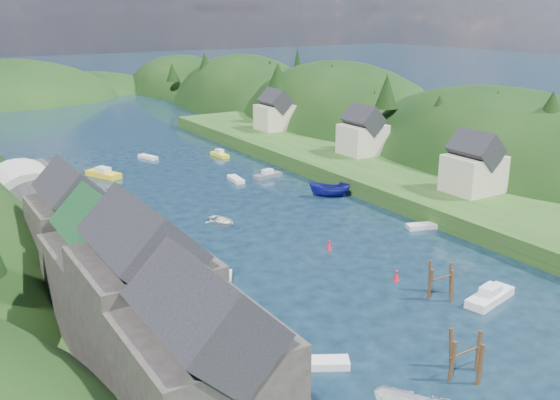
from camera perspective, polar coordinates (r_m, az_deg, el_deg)
ground at (r=95.34m, az=-6.99°, el=1.01°), size 600.00×600.00×0.00m
hillside_right at (r=140.64m, az=5.50°, el=3.20°), size 36.00×245.56×48.00m
far_hills at (r=214.29m, az=-20.88°, el=6.06°), size 103.00×68.00×44.00m
hill_trees at (r=105.97m, az=-10.72°, el=8.61°), size 92.36×148.79×12.79m
quay_left at (r=60.70m, az=-15.62°, el=-8.14°), size 12.00×110.00×2.00m
terrace_left_grass at (r=59.36m, az=-22.18°, el=-9.16°), size 12.00×110.00×2.50m
quayside_buildings at (r=45.77m, az=-13.66°, el=-8.17°), size 8.00×35.84×12.90m
boat_sheds at (r=76.31m, az=-21.44°, el=-0.05°), size 7.00×21.00×7.50m
terrace_right at (r=99.95m, az=8.59°, el=2.42°), size 16.00×120.00×2.40m
right_bank_cottages at (r=107.04m, az=7.05°, el=6.01°), size 9.00×59.24×8.41m
piling_cluster_near at (r=49.69m, az=16.57°, el=-13.76°), size 3.34×3.10×3.83m
piling_cluster_far at (r=61.58m, az=14.47°, el=-7.40°), size 3.32×3.09×3.67m
channel_buoy_near at (r=64.29m, az=10.59°, el=-6.83°), size 0.70×0.70×1.10m
channel_buoy_far at (r=71.21m, az=4.52°, el=-4.15°), size 0.70×0.70×1.10m
moored_boats at (r=74.47m, az=-1.09°, el=-2.99°), size 38.10×87.56×2.33m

